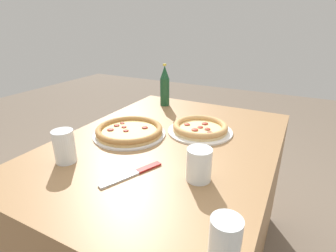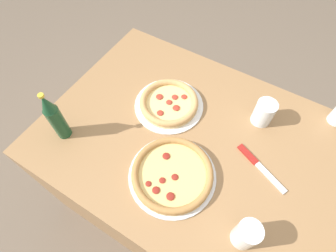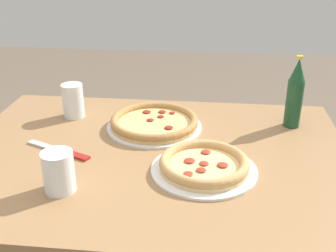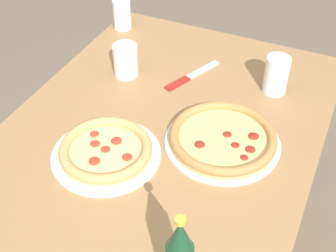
{
  "view_description": "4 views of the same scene",
  "coord_description": "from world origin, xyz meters",
  "px_view_note": "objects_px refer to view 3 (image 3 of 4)",
  "views": [
    {
      "loc": [
        -0.91,
        -0.48,
        1.22
      ],
      "look_at": [
        0.05,
        0.02,
        0.78
      ],
      "focal_mm": 28.0,
      "sensor_mm": 36.0,
      "label": 1
    },
    {
      "loc": [
        -0.2,
        0.51,
        1.66
      ],
      "look_at": [
        0.08,
        0.05,
        0.81
      ],
      "focal_mm": 28.0,
      "sensor_mm": 36.0,
      "label": 2
    },
    {
      "loc": [
        0.17,
        -1.13,
        1.35
      ],
      "look_at": [
        0.05,
        0.03,
        0.81
      ],
      "focal_mm": 45.0,
      "sensor_mm": 36.0,
      "label": 3
    },
    {
      "loc": [
        0.93,
        0.45,
        1.64
      ],
      "look_at": [
        0.05,
        0.05,
        0.8
      ],
      "focal_mm": 50.0,
      "sensor_mm": 36.0,
      "label": 4
    }
  ],
  "objects_px": {
    "pizza_veggie": "(204,165)",
    "knife": "(61,151)",
    "glass_mango_juice": "(59,174)",
    "beer_bottle": "(295,94)",
    "glass_red_wine": "(73,102)",
    "pizza_margherita": "(154,123)"
  },
  "relations": [
    {
      "from": "pizza_margherita",
      "to": "beer_bottle",
      "type": "distance_m",
      "value": 0.49
    },
    {
      "from": "glass_mango_juice",
      "to": "knife",
      "type": "height_order",
      "value": "glass_mango_juice"
    },
    {
      "from": "knife",
      "to": "glass_red_wine",
      "type": "bearing_deg",
      "value": 99.02
    },
    {
      "from": "glass_mango_juice",
      "to": "beer_bottle",
      "type": "height_order",
      "value": "beer_bottle"
    },
    {
      "from": "glass_red_wine",
      "to": "knife",
      "type": "bearing_deg",
      "value": -80.98
    },
    {
      "from": "glass_mango_juice",
      "to": "beer_bottle",
      "type": "bearing_deg",
      "value": 35.82
    },
    {
      "from": "glass_red_wine",
      "to": "knife",
      "type": "height_order",
      "value": "glass_red_wine"
    },
    {
      "from": "pizza_veggie",
      "to": "knife",
      "type": "distance_m",
      "value": 0.45
    },
    {
      "from": "pizza_margherita",
      "to": "glass_mango_juice",
      "type": "xyz_separation_m",
      "value": [
        -0.19,
        -0.41,
        0.03
      ]
    },
    {
      "from": "pizza_margherita",
      "to": "glass_red_wine",
      "type": "distance_m",
      "value": 0.32
    },
    {
      "from": "glass_red_wine",
      "to": "glass_mango_juice",
      "type": "height_order",
      "value": "glass_red_wine"
    },
    {
      "from": "pizza_margherita",
      "to": "glass_red_wine",
      "type": "bearing_deg",
      "value": 167.54
    },
    {
      "from": "glass_mango_juice",
      "to": "beer_bottle",
      "type": "relative_size",
      "value": 0.44
    },
    {
      "from": "pizza_veggie",
      "to": "glass_mango_juice",
      "type": "xyz_separation_m",
      "value": [
        -0.37,
        -0.14,
        0.03
      ]
    },
    {
      "from": "glass_red_wine",
      "to": "beer_bottle",
      "type": "height_order",
      "value": "beer_bottle"
    },
    {
      "from": "glass_mango_juice",
      "to": "knife",
      "type": "bearing_deg",
      "value": 109.27
    },
    {
      "from": "pizza_margherita",
      "to": "glass_red_wine",
      "type": "height_order",
      "value": "glass_red_wine"
    },
    {
      "from": "pizza_veggie",
      "to": "glass_red_wine",
      "type": "height_order",
      "value": "glass_red_wine"
    },
    {
      "from": "pizza_veggie",
      "to": "knife",
      "type": "height_order",
      "value": "pizza_veggie"
    },
    {
      "from": "glass_mango_juice",
      "to": "pizza_margherita",
      "type": "bearing_deg",
      "value": 64.98
    },
    {
      "from": "pizza_veggie",
      "to": "glass_mango_juice",
      "type": "height_order",
      "value": "glass_mango_juice"
    },
    {
      "from": "glass_red_wine",
      "to": "knife",
      "type": "relative_size",
      "value": 0.54
    }
  ]
}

